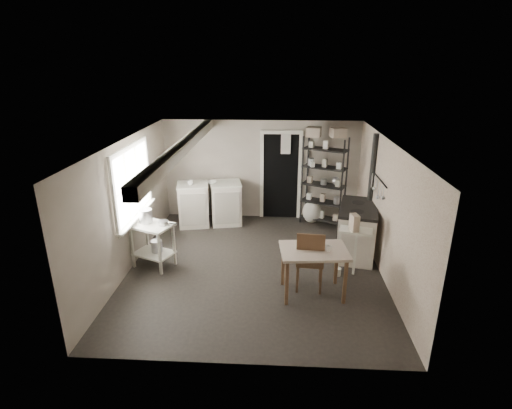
# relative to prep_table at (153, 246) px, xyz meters

# --- Properties ---
(floor) EXTENTS (5.00, 5.00, 0.00)m
(floor) POSITION_rel_prep_table_xyz_m (1.84, 0.07, -0.40)
(floor) COLOR black
(floor) RESTS_ON ground
(ceiling) EXTENTS (5.00, 5.00, 0.00)m
(ceiling) POSITION_rel_prep_table_xyz_m (1.84, 0.07, 1.90)
(ceiling) COLOR silver
(ceiling) RESTS_ON wall_back
(wall_back) EXTENTS (4.50, 0.02, 2.30)m
(wall_back) POSITION_rel_prep_table_xyz_m (1.84, 2.57, 0.75)
(wall_back) COLOR #ABA192
(wall_back) RESTS_ON ground
(wall_front) EXTENTS (4.50, 0.02, 2.30)m
(wall_front) POSITION_rel_prep_table_xyz_m (1.84, -2.43, 0.75)
(wall_front) COLOR #ABA192
(wall_front) RESTS_ON ground
(wall_left) EXTENTS (0.02, 5.00, 2.30)m
(wall_left) POSITION_rel_prep_table_xyz_m (-0.41, 0.07, 0.75)
(wall_left) COLOR #ABA192
(wall_left) RESTS_ON ground
(wall_right) EXTENTS (0.02, 5.00, 2.30)m
(wall_right) POSITION_rel_prep_table_xyz_m (4.09, 0.07, 0.75)
(wall_right) COLOR #ABA192
(wall_right) RESTS_ON ground
(window) EXTENTS (0.12, 1.76, 1.28)m
(window) POSITION_rel_prep_table_xyz_m (-0.38, 0.27, 1.10)
(window) COLOR white
(window) RESTS_ON wall_left
(doorway) EXTENTS (0.96, 0.10, 2.08)m
(doorway) POSITION_rel_prep_table_xyz_m (2.29, 2.54, 0.60)
(doorway) COLOR white
(doorway) RESTS_ON ground
(ceiling_beam) EXTENTS (0.18, 5.00, 0.18)m
(ceiling_beam) POSITION_rel_prep_table_xyz_m (0.64, 0.07, 1.80)
(ceiling_beam) COLOR white
(ceiling_beam) RESTS_ON ceiling
(wallpaper_panel) EXTENTS (0.01, 5.00, 2.30)m
(wallpaper_panel) POSITION_rel_prep_table_xyz_m (4.08, 0.07, 0.75)
(wallpaper_panel) COLOR beige
(wallpaper_panel) RESTS_ON wall_right
(utensil_rail) EXTENTS (0.06, 1.20, 0.44)m
(utensil_rail) POSITION_rel_prep_table_xyz_m (4.03, 0.67, 1.15)
(utensil_rail) COLOR #BBBABD
(utensil_rail) RESTS_ON wall_right
(prep_table) EXTENTS (0.86, 0.75, 0.82)m
(prep_table) POSITION_rel_prep_table_xyz_m (0.00, 0.00, 0.00)
(prep_table) COLOR white
(prep_table) RESTS_ON ground
(stockpot) EXTENTS (0.28, 0.28, 0.26)m
(stockpot) POSITION_rel_prep_table_xyz_m (-0.12, 0.09, 0.54)
(stockpot) COLOR #BBBABD
(stockpot) RESTS_ON prep_table
(saucepan) EXTENTS (0.21, 0.21, 0.10)m
(saucepan) POSITION_rel_prep_table_xyz_m (0.22, -0.01, 0.45)
(saucepan) COLOR #BBBABD
(saucepan) RESTS_ON prep_table
(bucket) EXTENTS (0.21, 0.21, 0.22)m
(bucket) POSITION_rel_prep_table_xyz_m (0.05, 0.03, -0.02)
(bucket) COLOR #BBBABD
(bucket) RESTS_ON prep_table
(base_cabinets) EXTENTS (1.57, 0.90, 0.97)m
(base_cabinets) POSITION_rel_prep_table_xyz_m (0.70, 2.05, 0.06)
(base_cabinets) COLOR silver
(base_cabinets) RESTS_ON ground
(mixing_bowl) EXTENTS (0.36, 0.36, 0.07)m
(mixing_bowl) POSITION_rel_prep_table_xyz_m (0.76, 2.02, 0.55)
(mixing_bowl) COLOR white
(mixing_bowl) RESTS_ON base_cabinets
(counter_cup) EXTENTS (0.13, 0.13, 0.10)m
(counter_cup) POSITION_rel_prep_table_xyz_m (0.31, 1.91, 0.57)
(counter_cup) COLOR white
(counter_cup) RESTS_ON base_cabinets
(shelf_rack) EXTENTS (1.02, 0.74, 2.01)m
(shelf_rack) POSITION_rel_prep_table_xyz_m (3.25, 2.20, 0.55)
(shelf_rack) COLOR black
(shelf_rack) RESTS_ON ground
(shelf_jar) EXTENTS (0.10, 0.11, 0.18)m
(shelf_jar) POSITION_rel_prep_table_xyz_m (2.98, 2.17, 0.96)
(shelf_jar) COLOR white
(shelf_jar) RESTS_ON shelf_rack
(storage_box_a) EXTENTS (0.35, 0.33, 0.21)m
(storage_box_a) POSITION_rel_prep_table_xyz_m (2.97, 2.17, 1.61)
(storage_box_a) COLOR beige
(storage_box_a) RESTS_ON shelf_rack
(storage_box_b) EXTENTS (0.36, 0.34, 0.20)m
(storage_box_b) POSITION_rel_prep_table_xyz_m (3.49, 2.19, 1.59)
(storage_box_b) COLOR beige
(storage_box_b) RESTS_ON shelf_rack
(stove) EXTENTS (0.93, 1.35, 0.97)m
(stove) POSITION_rel_prep_table_xyz_m (3.76, 0.71, 0.04)
(stove) COLOR silver
(stove) RESTS_ON ground
(stovepipe) EXTENTS (0.11, 0.11, 1.28)m
(stovepipe) POSITION_rel_prep_table_xyz_m (4.04, 1.11, 1.19)
(stovepipe) COLOR black
(stovepipe) RESTS_ON stove
(side_ledge) EXTENTS (0.61, 0.43, 0.85)m
(side_ledge) POSITION_rel_prep_table_xyz_m (3.57, -0.10, 0.03)
(side_ledge) COLOR white
(side_ledge) RESTS_ON ground
(oats_box) EXTENTS (0.15, 0.21, 0.28)m
(oats_box) POSITION_rel_prep_table_xyz_m (3.52, -0.14, 0.61)
(oats_box) COLOR beige
(oats_box) RESTS_ON side_ledge
(work_table) EXTENTS (1.10, 0.82, 0.79)m
(work_table) POSITION_rel_prep_table_xyz_m (2.81, -0.77, -0.02)
(work_table) COLOR beige
(work_table) RESTS_ON ground
(table_cup) EXTENTS (0.11, 0.11, 0.09)m
(table_cup) POSITION_rel_prep_table_xyz_m (3.03, -0.82, 0.41)
(table_cup) COLOR white
(table_cup) RESTS_ON work_table
(chair) EXTENTS (0.47, 0.49, 1.06)m
(chair) POSITION_rel_prep_table_xyz_m (2.77, -0.58, 0.08)
(chair) COLOR #513622
(chair) RESTS_ON ground
(flour_sack) EXTENTS (0.53, 0.49, 0.52)m
(flour_sack) POSITION_rel_prep_table_xyz_m (3.03, 2.24, -0.16)
(flour_sack) COLOR silver
(flour_sack) RESTS_ON ground
(floor_crock) EXTENTS (0.14, 0.14, 0.14)m
(floor_crock) POSITION_rel_prep_table_xyz_m (3.31, -0.17, -0.33)
(floor_crock) COLOR white
(floor_crock) RESTS_ON ground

